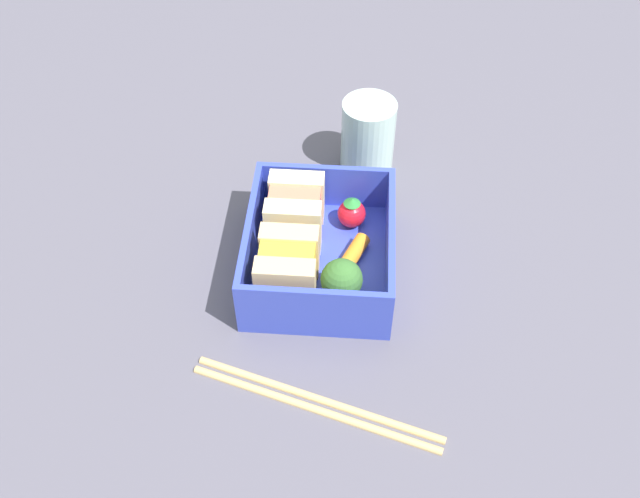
{
  "coord_description": "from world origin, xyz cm",
  "views": [
    {
      "loc": [
        -44.67,
        -3.16,
        52.48
      ],
      "look_at": [
        0.0,
        0.0,
        2.7
      ],
      "focal_mm": 40.0,
      "sensor_mm": 36.0,
      "label": 1
    }
  ],
  "objects_px": {
    "strawberry_far_left": "(352,213)",
    "chopstick_pair": "(316,402)",
    "sandwich_left": "(288,268)",
    "broccoli_floret": "(342,280)",
    "carrot_stick_far_left": "(352,253)",
    "drinking_glass": "(368,136)",
    "sandwich_center_left": "(295,212)"
  },
  "relations": [
    {
      "from": "broccoli_floret",
      "to": "strawberry_far_left",
      "type": "relative_size",
      "value": 1.33
    },
    {
      "from": "broccoli_floret",
      "to": "chopstick_pair",
      "type": "height_order",
      "value": "broccoli_floret"
    },
    {
      "from": "broccoli_floret",
      "to": "chopstick_pair",
      "type": "distance_m",
      "value": 0.11
    },
    {
      "from": "sandwich_left",
      "to": "chopstick_pair",
      "type": "height_order",
      "value": "sandwich_left"
    },
    {
      "from": "strawberry_far_left",
      "to": "drinking_glass",
      "type": "bearing_deg",
      "value": -7.02
    },
    {
      "from": "sandwich_left",
      "to": "broccoli_floret",
      "type": "xyz_separation_m",
      "value": [
        -0.01,
        -0.05,
        -0.0
      ]
    },
    {
      "from": "strawberry_far_left",
      "to": "drinking_glass",
      "type": "xyz_separation_m",
      "value": [
        0.1,
        -0.01,
        0.01
      ]
    },
    {
      "from": "broccoli_floret",
      "to": "drinking_glass",
      "type": "xyz_separation_m",
      "value": [
        0.2,
        -0.02,
        0.0
      ]
    },
    {
      "from": "drinking_glass",
      "to": "broccoli_floret",
      "type": "bearing_deg",
      "value": 174.79
    },
    {
      "from": "strawberry_far_left",
      "to": "sandwich_center_left",
      "type": "bearing_deg",
      "value": 104.69
    },
    {
      "from": "sandwich_left",
      "to": "drinking_glass",
      "type": "bearing_deg",
      "value": -19.49
    },
    {
      "from": "sandwich_center_left",
      "to": "drinking_glass",
      "type": "bearing_deg",
      "value": -29.66
    },
    {
      "from": "sandwich_center_left",
      "to": "drinking_glass",
      "type": "height_order",
      "value": "drinking_glass"
    },
    {
      "from": "sandwich_center_left",
      "to": "broccoli_floret",
      "type": "xyz_separation_m",
      "value": [
        -0.08,
        -0.05,
        -0.0
      ]
    },
    {
      "from": "strawberry_far_left",
      "to": "drinking_glass",
      "type": "height_order",
      "value": "drinking_glass"
    },
    {
      "from": "broccoli_floret",
      "to": "sandwich_left",
      "type": "bearing_deg",
      "value": 79.72
    },
    {
      "from": "chopstick_pair",
      "to": "broccoli_floret",
      "type": "bearing_deg",
      "value": -8.36
    },
    {
      "from": "sandwich_left",
      "to": "chopstick_pair",
      "type": "relative_size",
      "value": 0.28
    },
    {
      "from": "chopstick_pair",
      "to": "drinking_glass",
      "type": "height_order",
      "value": "drinking_glass"
    },
    {
      "from": "sandwich_left",
      "to": "sandwich_center_left",
      "type": "relative_size",
      "value": 1.0
    },
    {
      "from": "strawberry_far_left",
      "to": "chopstick_pair",
      "type": "xyz_separation_m",
      "value": [
        -0.2,
        0.02,
        -0.02
      ]
    },
    {
      "from": "carrot_stick_far_left",
      "to": "chopstick_pair",
      "type": "distance_m",
      "value": 0.16
    },
    {
      "from": "strawberry_far_left",
      "to": "drinking_glass",
      "type": "relative_size",
      "value": 0.42
    },
    {
      "from": "broccoli_floret",
      "to": "carrot_stick_far_left",
      "type": "distance_m",
      "value": 0.05
    },
    {
      "from": "strawberry_far_left",
      "to": "chopstick_pair",
      "type": "distance_m",
      "value": 0.2
    },
    {
      "from": "sandwich_center_left",
      "to": "carrot_stick_far_left",
      "type": "relative_size",
      "value": 1.2
    },
    {
      "from": "sandwich_center_left",
      "to": "carrot_stick_far_left",
      "type": "distance_m",
      "value": 0.07
    },
    {
      "from": "broccoli_floret",
      "to": "drinking_glass",
      "type": "distance_m",
      "value": 0.2
    },
    {
      "from": "drinking_glass",
      "to": "chopstick_pair",
      "type": "bearing_deg",
      "value": 173.7
    },
    {
      "from": "carrot_stick_far_left",
      "to": "broccoli_floret",
      "type": "bearing_deg",
      "value": 170.78
    },
    {
      "from": "carrot_stick_far_left",
      "to": "drinking_glass",
      "type": "height_order",
      "value": "drinking_glass"
    },
    {
      "from": "sandwich_left",
      "to": "broccoli_floret",
      "type": "distance_m",
      "value": 0.05
    }
  ]
}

